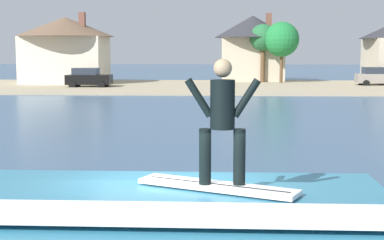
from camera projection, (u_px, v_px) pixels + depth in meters
The scene contains 9 objects.
surfboard at pixel (217, 186), 7.70m from camera, with size 2.17×1.29×0.06m.
surfer at pixel (222, 116), 7.58m from camera, with size 0.98×0.32×1.64m.
shoreline_bank at pixel (213, 86), 55.42m from camera, with size 120.00×20.70×0.11m.
car_near_shore at pixel (88, 78), 54.18m from camera, with size 4.12×2.25×1.86m.
car_far_shore at pixel (378, 76), 56.52m from camera, with size 4.36×2.07×1.86m.
house_with_chimney at pixel (65, 45), 59.52m from camera, with size 9.99×9.99×7.22m.
house_small_cottage at pixel (253, 42), 63.86m from camera, with size 8.30×8.30×7.41m.
tree_tall_bare at pixel (282, 39), 60.20m from camera, with size 3.59×3.59×6.37m.
tree_short_bushy at pixel (263, 39), 61.13m from camera, with size 2.80×2.80×6.18m.
Camera 1 is at (0.79, -8.45, 3.58)m, focal length 54.87 mm.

